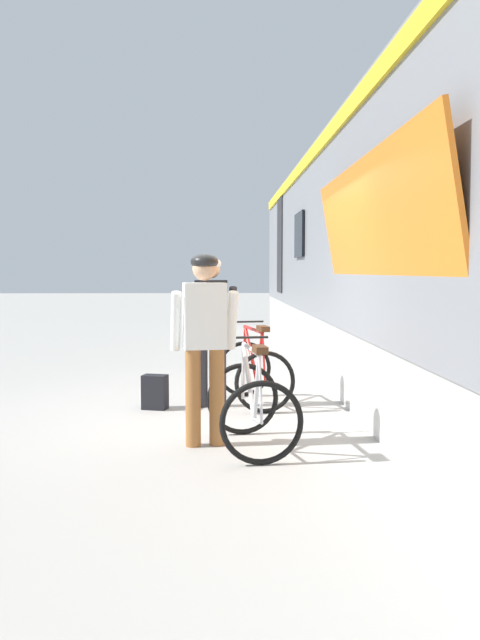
# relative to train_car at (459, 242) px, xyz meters

# --- Properties ---
(ground_plane) EXTENTS (80.00, 80.00, 0.00)m
(ground_plane) POSITION_rel_train_car_xyz_m (-2.98, -0.88, -1.97)
(ground_plane) COLOR #A09E99
(train_car) EXTENTS (3.19, 21.13, 3.88)m
(train_car) POSITION_rel_train_car_xyz_m (0.00, 0.00, 0.00)
(train_car) COLOR slate
(train_car) RESTS_ON ground
(cyclist_near_in_dark) EXTENTS (0.62, 0.32, 1.76)m
(cyclist_near_in_dark) POSITION_rel_train_car_xyz_m (-3.07, -0.36, -0.91)
(cyclist_near_in_dark) COLOR #232328
(cyclist_near_in_dark) RESTS_ON ground
(cyclist_far_in_white) EXTENTS (0.64, 0.37, 1.76)m
(cyclist_far_in_white) POSITION_rel_train_car_xyz_m (-3.11, -2.07, -0.91)
(cyclist_far_in_white) COLOR #935B2D
(cyclist_far_in_white) RESTS_ON ground
(bicycle_near_red) EXTENTS (0.90, 1.19, 0.99)m
(bicycle_near_red) POSITION_rel_train_car_xyz_m (-2.56, -0.25, -1.56)
(bicycle_near_red) COLOR black
(bicycle_near_red) RESTS_ON ground
(bicycle_far_silver) EXTENTS (0.83, 1.14, 0.99)m
(bicycle_far_silver) POSITION_rel_train_car_xyz_m (-2.69, -2.20, -1.56)
(bicycle_far_silver) COLOR black
(bicycle_far_silver) RESTS_ON ground
(backpack_on_platform) EXTENTS (0.32, 0.25, 0.40)m
(backpack_on_platform) POSITION_rel_train_car_xyz_m (-3.73, -0.47, -1.77)
(backpack_on_platform) COLOR black
(backpack_on_platform) RESTS_ON ground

